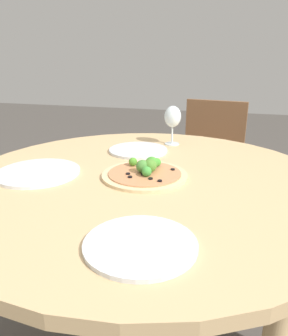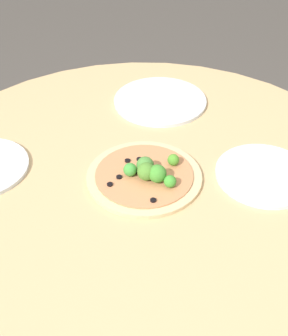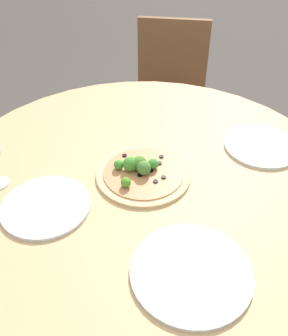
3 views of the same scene
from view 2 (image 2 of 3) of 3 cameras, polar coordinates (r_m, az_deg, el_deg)
The scene contains 4 objects.
dining_table at distance 1.17m, azimuth 0.02°, elevation -3.72°, with size 1.23×1.23×0.77m.
pizza at distance 1.12m, azimuth 0.20°, elevation -0.77°, with size 0.28×0.28×0.06m.
plate_far at distance 1.17m, azimuth 14.49°, elevation -0.77°, with size 0.24×0.24×0.01m.
plate_side at distance 1.41m, azimuth 1.98°, elevation 8.21°, with size 0.28×0.28×0.01m.
Camera 2 is at (0.82, 0.27, 1.51)m, focal length 50.00 mm.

